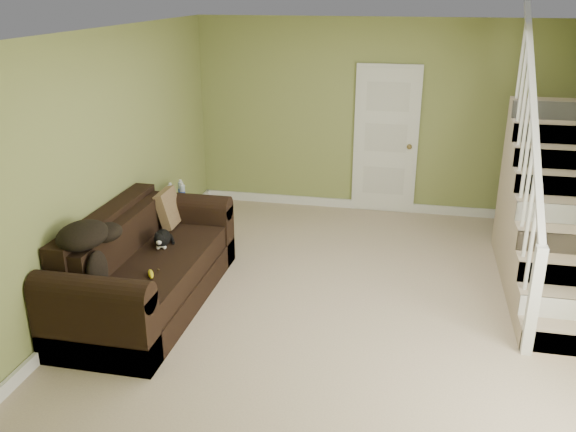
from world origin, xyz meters
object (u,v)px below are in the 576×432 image
at_px(sofa, 144,270).
at_px(banana, 151,274).
at_px(cat, 161,239).
at_px(side_table, 180,220).

distance_m(sofa, banana, 0.50).
distance_m(sofa, cat, 0.36).
relative_size(cat, banana, 2.54).
bearing_deg(cat, side_table, 90.27).
xyz_separation_m(cat, banana, (0.17, -0.66, -0.06)).
bearing_deg(cat, banana, -89.13).
height_order(side_table, banana, side_table).
height_order(side_table, cat, side_table).
xyz_separation_m(sofa, banana, (0.26, -0.39, 0.17)).
bearing_deg(side_table, cat, -75.90).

